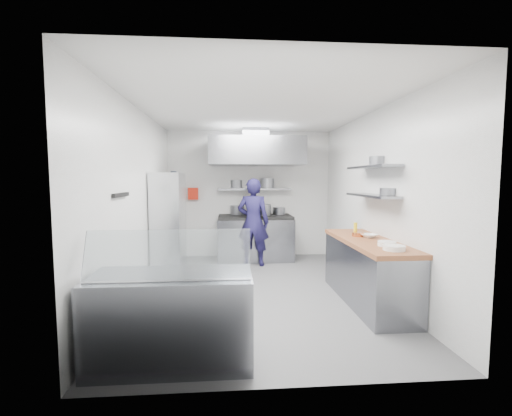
{
  "coord_description": "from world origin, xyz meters",
  "views": [
    {
      "loc": [
        -0.45,
        -5.19,
        1.74
      ],
      "look_at": [
        0.0,
        0.6,
        1.25
      ],
      "focal_mm": 24.0,
      "sensor_mm": 36.0,
      "label": 1
    }
  ],
  "objects": [
    {
      "name": "floor",
      "position": [
        0.0,
        0.0,
        0.0
      ],
      "size": [
        5.0,
        5.0,
        0.0
      ],
      "primitive_type": "plane",
      "color": "#4E4E50",
      "rests_on": "ground"
    },
    {
      "name": "ceiling",
      "position": [
        0.0,
        0.0,
        2.8
      ],
      "size": [
        5.0,
        5.0,
        0.0
      ],
      "primitive_type": "plane",
      "rotation": [
        3.14,
        0.0,
        0.0
      ],
      "color": "silver",
      "rests_on": "wall_back"
    },
    {
      "name": "wall_back",
      "position": [
        0.0,
        2.5,
        1.4
      ],
      "size": [
        3.6,
        2.8,
        0.02
      ],
      "primitive_type": "cube",
      "rotation": [
        1.57,
        0.0,
        0.0
      ],
      "color": "white",
      "rests_on": "floor"
    },
    {
      "name": "wall_front",
      "position": [
        0.0,
        -2.5,
        1.4
      ],
      "size": [
        3.6,
        2.8,
        0.02
      ],
      "primitive_type": "cube",
      "rotation": [
        -1.57,
        0.0,
        0.0
      ],
      "color": "white",
      "rests_on": "floor"
    },
    {
      "name": "wall_left",
      "position": [
        -1.8,
        0.0,
        1.4
      ],
      "size": [
        2.8,
        5.0,
        0.02
      ],
      "primitive_type": "cube",
      "rotation": [
        1.57,
        0.0,
        1.57
      ],
      "color": "white",
      "rests_on": "floor"
    },
    {
      "name": "wall_right",
      "position": [
        1.8,
        0.0,
        1.4
      ],
      "size": [
        2.8,
        5.0,
        0.02
      ],
      "primitive_type": "cube",
      "rotation": [
        1.57,
        0.0,
        -1.57
      ],
      "color": "white",
      "rests_on": "floor"
    },
    {
      "name": "gas_range",
      "position": [
        0.1,
        2.1,
        0.45
      ],
      "size": [
        1.6,
        0.8,
        0.9
      ],
      "primitive_type": "cube",
      "color": "gray",
      "rests_on": "floor"
    },
    {
      "name": "cooktop",
      "position": [
        0.1,
        2.1,
        0.93
      ],
      "size": [
        1.57,
        0.78,
        0.06
      ],
      "primitive_type": "cube",
      "color": "black",
      "rests_on": "gas_range"
    },
    {
      "name": "stock_pot_left",
      "position": [
        -0.28,
        2.37,
        1.06
      ],
      "size": [
        0.31,
        0.31,
        0.2
      ],
      "primitive_type": "cylinder",
      "color": "slate",
      "rests_on": "cooktop"
    },
    {
      "name": "stock_pot_mid",
      "position": [
        0.28,
        2.1,
        1.08
      ],
      "size": [
        0.32,
        0.32,
        0.24
      ],
      "primitive_type": "cylinder",
      "color": "slate",
      "rests_on": "cooktop"
    },
    {
      "name": "stock_pot_right",
      "position": [
        0.65,
        2.32,
        1.04
      ],
      "size": [
        0.27,
        0.27,
        0.16
      ],
      "primitive_type": "cylinder",
      "color": "slate",
      "rests_on": "cooktop"
    },
    {
      "name": "over_range_shelf",
      "position": [
        0.1,
        2.34,
        1.52
      ],
      "size": [
        1.6,
        0.3,
        0.04
      ],
      "primitive_type": "cube",
      "color": "gray",
      "rests_on": "wall_back"
    },
    {
      "name": "shelf_pot_a",
      "position": [
        -0.29,
        2.56,
        1.63
      ],
      "size": [
        0.29,
        0.29,
        0.18
      ],
      "primitive_type": "cylinder",
      "color": "slate",
      "rests_on": "over_range_shelf"
    },
    {
      "name": "shelf_pot_b",
      "position": [
        0.39,
        2.37,
        1.65
      ],
      "size": [
        0.32,
        0.32,
        0.22
      ],
      "primitive_type": "cylinder",
      "color": "slate",
      "rests_on": "over_range_shelf"
    },
    {
      "name": "extractor_hood",
      "position": [
        0.1,
        1.93,
        2.3
      ],
      "size": [
        1.9,
        1.15,
        0.55
      ],
      "primitive_type": "cube",
      "color": "gray",
      "rests_on": "wall_back"
    },
    {
      "name": "hood_duct",
      "position": [
        0.1,
        2.15,
        2.68
      ],
      "size": [
        0.55,
        0.55,
        0.24
      ],
      "primitive_type": "cube",
      "color": "slate",
      "rests_on": "extractor_hood"
    },
    {
      "name": "red_firebox",
      "position": [
        -1.25,
        2.44,
        1.42
      ],
      "size": [
        0.22,
        0.1,
        0.26
      ],
      "primitive_type": "cube",
      "color": "red",
      "rests_on": "wall_back"
    },
    {
      "name": "chef",
      "position": [
        0.02,
        1.61,
        0.88
      ],
      "size": [
        0.73,
        0.57,
        1.76
      ],
      "primitive_type": "imported",
      "rotation": [
        0.0,
        0.0,
        2.89
      ],
      "color": "#18143D",
      "rests_on": "floor"
    },
    {
      "name": "wire_rack",
      "position": [
        -1.53,
        0.96,
        0.93
      ],
      "size": [
        0.5,
        0.9,
        1.85
      ],
      "primitive_type": "cube",
      "color": "silver",
      "rests_on": "floor"
    },
    {
      "name": "rack_bin_a",
      "position": [
        -1.53,
        0.93,
        0.8
      ],
      "size": [
        0.17,
        0.22,
        0.2
      ],
      "primitive_type": "cube",
      "color": "white",
      "rests_on": "wire_rack"
    },
    {
      "name": "rack_bin_b",
      "position": [
        -1.53,
        1.26,
        1.3
      ],
      "size": [
        0.15,
        0.19,
        0.17
      ],
      "primitive_type": "cube",
      "color": "yellow",
      "rests_on": "wire_rack"
    },
    {
      "name": "rack_jar",
      "position": [
        -1.48,
        1.27,
        1.8
      ],
      "size": [
        0.11,
        0.11,
        0.18
      ],
      "primitive_type": "cylinder",
      "color": "black",
      "rests_on": "wire_rack"
    },
    {
      "name": "knife_strip",
      "position": [
        -1.78,
        -0.9,
        1.55
      ],
      "size": [
        0.04,
        0.55,
        0.05
      ],
      "primitive_type": "cube",
      "color": "black",
      "rests_on": "wall_left"
    },
    {
      "name": "prep_counter_base",
      "position": [
        1.48,
        -0.6,
        0.42
      ],
      "size": [
        0.62,
        2.0,
        0.84
      ],
      "primitive_type": "cube",
      "color": "gray",
      "rests_on": "floor"
    },
    {
      "name": "prep_counter_top",
      "position": [
        1.48,
        -0.6,
        0.87
      ],
      "size": [
        0.65,
        2.04,
        0.06
      ],
      "primitive_type": "cube",
      "color": "brown",
      "rests_on": "prep_counter_base"
    },
    {
      "name": "plate_stack_a",
      "position": [
        1.49,
        -1.33,
        0.93
      ],
      "size": [
        0.26,
        0.26,
        0.06
      ],
      "primitive_type": "cylinder",
      "color": "white",
      "rests_on": "prep_counter_top"
    },
    {
      "name": "plate_stack_b",
      "position": [
        1.53,
        -1.07,
        0.93
      ],
      "size": [
        0.23,
        0.23,
        0.06
      ],
      "primitive_type": "cylinder",
      "color": "white",
      "rests_on": "prep_counter_top"
    },
    {
      "name": "copper_pan",
      "position": [
        1.44,
        -0.33,
        0.93
      ],
      "size": [
        0.17,
        0.17,
        0.06
      ],
      "primitive_type": "cylinder",
      "color": "#CE6F3A",
      "rests_on": "prep_counter_top"
    },
    {
      "name": "squeeze_bottle",
      "position": [
        1.47,
        -0.15,
        0.99
      ],
      "size": [
        0.05,
        0.05,
        0.18
      ],
      "primitive_type": "cylinder",
      "color": "yellow",
      "rests_on": "prep_counter_top"
    },
    {
      "name": "mixing_bowl",
      "position": [
        1.56,
        -0.46,
        0.93
      ],
      "size": [
        0.25,
        0.25,
        0.05
      ],
      "primitive_type": "imported",
      "rotation": [
        0.0,
        0.0,
        0.17
      ],
      "color": "white",
      "rests_on": "prep_counter_top"
    },
    {
      "name": "wall_shelf_lower",
      "position": [
        1.64,
        -0.3,
        1.5
      ],
      "size": [
        0.3,
        1.3,
        0.04
      ],
      "primitive_type": "cube",
      "color": "gray",
      "rests_on": "wall_right"
    },
    {
      "name": "wall_shelf_upper",
      "position": [
        1.64,
        -0.3,
        1.92
      ],
      "size": [
        0.3,
        1.3,
        0.04
      ],
      "primitive_type": "cube",
      "color": "gray",
      "rests_on": "wall_right"
    },
    {
      "name": "shelf_pot_c",
      "position": [
        1.74,
        -0.63,
        1.57
      ],
      "size": [
        0.23,
        0.23,
        0.1
      ],
      "primitive_type": "cylinder",
      "color": "slate",
      "rests_on": "wall_shelf_lower"
    },
    {
      "name": "shelf_pot_d",
      "position": [
        1.75,
        -0.23,
        2.01
      ],
      "size": [
        0.25,
        0.25,
        0.14
      ],
      "primitive_type": "cylinder",
      "color": "slate",
      "rests_on": "wall_shelf_upper"
    },
    {
      "name": "display_case",
      "position": [
        -1.0,
        -2.0,
        0.42
      ],
      "size": [
        1.5,
        0.7,
        0.85
      ],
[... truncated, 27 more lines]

